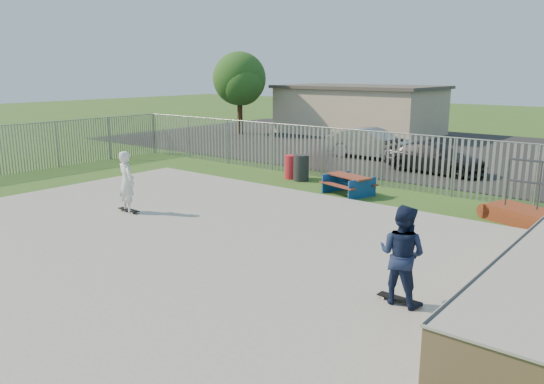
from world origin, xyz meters
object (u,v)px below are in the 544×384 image
Objects in this scene: skater_navy at (402,255)px; tree_left at (239,79)px; trash_bin_grey at (301,168)px; car_dark at (435,158)px; skater_white at (127,182)px; car_silver at (372,143)px; funbox at (529,217)px; picnic_table at (349,185)px; trash_bin_red at (292,167)px.

tree_left is at bearing -40.59° from skater_navy.
car_dark is (3.39, 4.83, 0.13)m from trash_bin_grey.
skater_navy is 1.00× the size of skater_white.
car_silver is 12.65m from tree_left.
trash_bin_grey is 5.90m from car_dark.
tree_left is at bearing 71.60° from car_silver.
funbox is 1.35× the size of skater_navy.
trash_bin_grey is 0.56× the size of skater_white.
car_dark reaches higher than picnic_table.
tree_left is at bearing 160.27° from picnic_table.
picnic_table is 5.79m from funbox.
funbox is 23.60m from tree_left.
skater_white reaches higher than funbox.
car_silver is at bearing 129.09° from picnic_table.
tree_left reaches higher than trash_bin_red.
trash_bin_red is 0.55m from trash_bin_grey.
picnic_table is 2.80m from trash_bin_grey.
skater_navy reaches higher than trash_bin_red.
skater_navy is (5.38, -7.25, 0.70)m from picnic_table.
car_silver is at bearing 160.77° from funbox.
funbox is 11.53m from car_silver.
car_dark is 12.93m from skater_white.
funbox is at bearing -6.52° from trash_bin_grey.
skater_white is (-0.32, -7.50, 0.58)m from trash_bin_red.
car_dark is 13.78m from skater_navy.
car_silver reaches higher than car_dark.
tree_left is 3.01× the size of skater_navy.
car_dark is 16.68m from tree_left.
trash_bin_grey is (0.54, -0.12, 0.04)m from trash_bin_red.
car_dark is 2.38× the size of skater_white.
car_silver reaches higher than picnic_table.
car_silver is at bearing -16.68° from tree_left.
trash_bin_red is 0.21× the size of car_silver.
skater_navy is at bearing -156.33° from car_dark.
skater_white is (-0.86, -7.38, 0.54)m from trash_bin_grey.
tree_left is at bearing 75.83° from car_dark.
funbox is 2.61× the size of trash_bin_red.
tree_left reaches higher than skater_white.
tree_left is (-12.20, 9.94, 3.12)m from trash_bin_grey.
trash_bin_grey is 0.56× the size of skater_navy.
skater_navy is at bearing -45.38° from trash_bin_grey.
picnic_table is 2.05× the size of trash_bin_red.
trash_bin_grey is 0.23× the size of car_silver.
skater_navy is (-0.41, -7.17, 0.83)m from funbox.
skater_white is (11.35, -17.32, -2.58)m from tree_left.
picnic_table is at bearing -17.42° from trash_bin_red.
funbox is 11.33m from skater_white.
picnic_table is 7.91m from car_silver.
skater_white reaches higher than picnic_table.
trash_bin_grey reaches higher than funbox.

